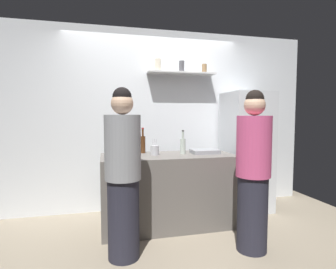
% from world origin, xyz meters
% --- Properties ---
extents(ground_plane, '(5.28, 5.28, 0.00)m').
position_xyz_m(ground_plane, '(0.00, 0.00, 0.00)').
color(ground_plane, gray).
extents(back_wall_assembly, '(4.80, 0.32, 2.60)m').
position_xyz_m(back_wall_assembly, '(0.00, 1.25, 1.30)').
color(back_wall_assembly, white).
rests_on(back_wall_assembly, ground).
extents(refrigerator, '(0.60, 0.65, 1.70)m').
position_xyz_m(refrigerator, '(1.31, 0.85, 0.85)').
color(refrigerator, silver).
rests_on(refrigerator, ground).
extents(counter, '(1.61, 0.68, 0.89)m').
position_xyz_m(counter, '(0.05, 0.51, 0.44)').
color(counter, '#66605B').
rests_on(counter, ground).
extents(baking_pan, '(0.34, 0.24, 0.05)m').
position_xyz_m(baking_pan, '(0.53, 0.51, 0.91)').
color(baking_pan, gray).
rests_on(baking_pan, counter).
extents(utensil_holder, '(0.10, 0.10, 0.20)m').
position_xyz_m(utensil_holder, '(-0.11, 0.53, 0.95)').
color(utensil_holder, '#B2B2B7').
rests_on(utensil_holder, counter).
extents(wine_bottle_amber_glass, '(0.07, 0.07, 0.33)m').
position_xyz_m(wine_bottle_amber_glass, '(-0.23, 0.74, 1.01)').
color(wine_bottle_amber_glass, '#472814').
rests_on(wine_bottle_amber_glass, counter).
extents(wine_bottle_dark_glass, '(0.07, 0.07, 0.31)m').
position_xyz_m(wine_bottle_dark_glass, '(-0.61, 0.28, 1.00)').
color(wine_bottle_dark_glass, black).
rests_on(wine_bottle_dark_glass, counter).
extents(wine_bottle_pale_glass, '(0.07, 0.07, 0.30)m').
position_xyz_m(wine_bottle_pale_glass, '(0.25, 0.55, 0.99)').
color(wine_bottle_pale_glass, '#B2BFB2').
rests_on(wine_bottle_pale_glass, counter).
extents(wine_bottle_green_glass, '(0.07, 0.07, 0.30)m').
position_xyz_m(wine_bottle_green_glass, '(-0.64, 0.72, 1.00)').
color(wine_bottle_green_glass, '#19471E').
rests_on(wine_bottle_green_glass, counter).
extents(water_bottle_plastic, '(0.09, 0.09, 0.22)m').
position_xyz_m(water_bottle_plastic, '(-0.34, 0.70, 0.98)').
color(water_bottle_plastic, silver).
rests_on(water_bottle_plastic, counter).
extents(person_grey_hoodie, '(0.34, 0.34, 1.63)m').
position_xyz_m(person_grey_hoodie, '(-0.54, -0.14, 0.80)').
color(person_grey_hoodie, '#262633').
rests_on(person_grey_hoodie, ground).
extents(person_pink_top, '(0.34, 0.34, 1.62)m').
position_xyz_m(person_pink_top, '(0.73, -0.29, 0.80)').
color(person_pink_top, '#262633').
rests_on(person_pink_top, ground).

